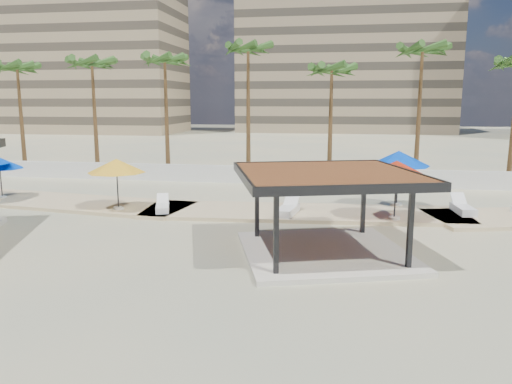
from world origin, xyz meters
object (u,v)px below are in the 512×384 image
at_px(lounger_a, 163,207).
at_px(lounger_c, 463,209).
at_px(lounger_b, 288,210).
at_px(pavilion_central, 326,205).
at_px(umbrella_c, 397,169).

bearing_deg(lounger_a, lounger_c, -101.04).
bearing_deg(lounger_b, lounger_c, -69.91).
xyz_separation_m(lounger_a, lounger_b, (6.30, 0.30, 0.03)).
distance_m(pavilion_central, lounger_b, 6.25).
xyz_separation_m(umbrella_c, lounger_a, (-11.30, -0.03, -2.19)).
xyz_separation_m(pavilion_central, lounger_b, (-1.99, 5.73, -1.48)).
height_order(lounger_a, lounger_c, lounger_c).
distance_m(umbrella_c, lounger_c, 4.57).
bearing_deg(lounger_b, umbrella_c, -84.73).
relative_size(umbrella_c, lounger_c, 1.53).
relative_size(pavilion_central, lounger_c, 3.45).
relative_size(pavilion_central, lounger_a, 3.85).
distance_m(pavilion_central, lounger_c, 10.02).
bearing_deg(umbrella_c, lounger_b, 176.86).
xyz_separation_m(lounger_a, lounger_c, (14.78, 2.06, 0.02)).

